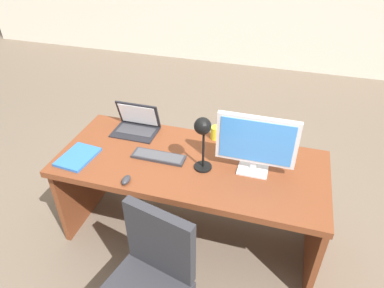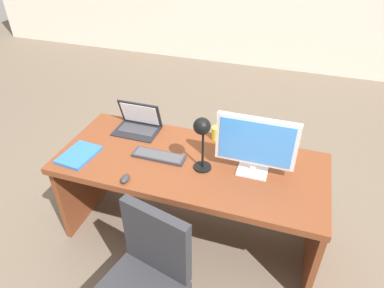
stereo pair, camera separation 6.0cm
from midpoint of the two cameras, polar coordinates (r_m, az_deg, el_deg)
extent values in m
plane|color=#6B5B4C|center=(4.04, 5.44, 1.35)|extent=(12.00, 12.00, 0.00)
cube|color=brown|center=(2.43, -0.98, -3.30)|extent=(1.88, 0.80, 0.05)
cube|color=brown|center=(3.02, -17.91, -5.63)|extent=(0.04, 0.70, 0.70)
cube|color=brown|center=(2.64, 19.07, -13.01)|extent=(0.04, 0.70, 0.70)
cube|color=brown|center=(2.87, 0.87, -5.03)|extent=(1.65, 0.02, 0.49)
cube|color=silver|center=(2.37, 9.27, -4.15)|extent=(0.20, 0.16, 0.01)
cube|color=silver|center=(2.35, 9.39, -3.31)|extent=(0.04, 0.02, 0.06)
cube|color=silver|center=(2.23, 9.83, 0.60)|extent=(0.52, 0.04, 0.34)
cube|color=#3F8CEA|center=(2.21, 9.76, 0.32)|extent=(0.47, 0.00, 0.30)
cube|color=black|center=(2.76, -9.97, 1.96)|extent=(0.34, 0.24, 0.01)
cube|color=#38383D|center=(2.77, -9.83, 2.26)|extent=(0.29, 0.13, 0.00)
cube|color=black|center=(2.76, -9.46, 4.86)|extent=(0.34, 0.08, 0.22)
cube|color=white|center=(2.76, -9.54, 4.74)|extent=(0.30, 0.06, 0.18)
cube|color=#2D2D33|center=(2.46, -6.21, -2.10)|extent=(0.38, 0.12, 0.02)
cube|color=#47474C|center=(2.45, -6.23, -1.89)|extent=(0.35, 0.10, 0.00)
ellipsoid|color=#2D2D33|center=(2.28, -11.56, -5.82)|extent=(0.05, 0.09, 0.04)
cylinder|color=black|center=(2.36, 1.08, -3.78)|extent=(0.12, 0.12, 0.01)
cylinder|color=black|center=(2.26, 1.12, -0.69)|extent=(0.02, 0.02, 0.30)
sphere|color=black|center=(2.13, 0.96, 2.98)|extent=(0.11, 0.11, 0.11)
cube|color=blue|center=(2.58, -18.93, -2.02)|extent=(0.24, 0.30, 0.02)
cylinder|color=yellow|center=(2.63, 3.24, 1.86)|extent=(0.07, 0.07, 0.10)
torus|color=yellow|center=(2.62, 4.04, 1.83)|extent=(0.06, 0.01, 0.06)
cube|color=#2D2D33|center=(2.04, -6.19, -15.66)|extent=(0.44, 0.16, 0.46)
camera|label=1|loc=(0.03, -90.73, -0.51)|focal=32.37mm
camera|label=2|loc=(0.03, 89.27, 0.51)|focal=32.37mm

